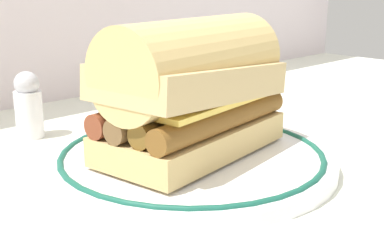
{
  "coord_description": "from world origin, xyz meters",
  "views": [
    {
      "loc": [
        -0.32,
        -0.32,
        0.17
      ],
      "look_at": [
        -0.01,
        0.01,
        0.04
      ],
      "focal_mm": 47.67,
      "sensor_mm": 36.0,
      "label": 1
    }
  ],
  "objects_px": {
    "salt_shaker": "(28,105)",
    "butter_knife": "(191,111)",
    "plate": "(192,158)",
    "sausage_sandwich": "(192,88)"
  },
  "relations": [
    {
      "from": "salt_shaker",
      "to": "butter_knife",
      "type": "relative_size",
      "value": 0.52
    },
    {
      "from": "plate",
      "to": "butter_knife",
      "type": "height_order",
      "value": "plate"
    },
    {
      "from": "plate",
      "to": "butter_knife",
      "type": "relative_size",
      "value": 1.89
    },
    {
      "from": "sausage_sandwich",
      "to": "butter_knife",
      "type": "distance_m",
      "value": 0.2
    },
    {
      "from": "plate",
      "to": "sausage_sandwich",
      "type": "relative_size",
      "value": 1.39
    },
    {
      "from": "salt_shaker",
      "to": "plate",
      "type": "bearing_deg",
      "value": -70.26
    },
    {
      "from": "sausage_sandwich",
      "to": "salt_shaker",
      "type": "height_order",
      "value": "sausage_sandwich"
    },
    {
      "from": "sausage_sandwich",
      "to": "plate",
      "type": "bearing_deg",
      "value": 1.08
    },
    {
      "from": "plate",
      "to": "salt_shaker",
      "type": "relative_size",
      "value": 3.62
    },
    {
      "from": "plate",
      "to": "butter_knife",
      "type": "bearing_deg",
      "value": 46.56
    }
  ]
}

